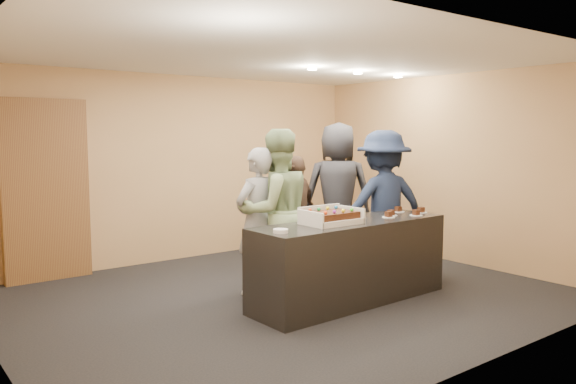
{
  "coord_description": "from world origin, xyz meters",
  "views": [
    {
      "loc": [
        -3.8,
        -5.02,
        1.86
      ],
      "look_at": [
        0.03,
        0.0,
        1.2
      ],
      "focal_mm": 35.0,
      "sensor_mm": 36.0,
      "label": 1
    }
  ],
  "objects_px": {
    "person_sage_man": "(276,212)",
    "plate_stack": "(281,231)",
    "serving_counter": "(350,261)",
    "person_server_grey": "(257,221)",
    "person_dark_suit": "(338,193)",
    "storage_cabinet": "(46,190)",
    "person_brown_extra": "(297,212)",
    "person_navy_man": "(383,205)",
    "cake_box": "(330,219)",
    "sheet_cake": "(331,215)"
  },
  "relations": [
    {
      "from": "person_sage_man",
      "to": "plate_stack",
      "type": "bearing_deg",
      "value": 64.64
    },
    {
      "from": "serving_counter",
      "to": "person_sage_man",
      "type": "bearing_deg",
      "value": 117.46
    },
    {
      "from": "person_server_grey",
      "to": "person_dark_suit",
      "type": "distance_m",
      "value": 1.93
    },
    {
      "from": "person_dark_suit",
      "to": "person_server_grey",
      "type": "bearing_deg",
      "value": 53.29
    },
    {
      "from": "storage_cabinet",
      "to": "person_dark_suit",
      "type": "relative_size",
      "value": 1.14
    },
    {
      "from": "serving_counter",
      "to": "person_server_grey",
      "type": "relative_size",
      "value": 1.41
    },
    {
      "from": "storage_cabinet",
      "to": "person_brown_extra",
      "type": "xyz_separation_m",
      "value": [
        2.91,
        -1.42,
        -0.37
      ]
    },
    {
      "from": "person_server_grey",
      "to": "person_brown_extra",
      "type": "distance_m",
      "value": 1.34
    },
    {
      "from": "serving_counter",
      "to": "person_navy_man",
      "type": "bearing_deg",
      "value": 23.92
    },
    {
      "from": "person_navy_man",
      "to": "person_brown_extra",
      "type": "distance_m",
      "value": 1.23
    },
    {
      "from": "person_brown_extra",
      "to": "person_dark_suit",
      "type": "distance_m",
      "value": 0.72
    },
    {
      "from": "cake_box",
      "to": "storage_cabinet",
      "type": "bearing_deg",
      "value": 125.28
    },
    {
      "from": "serving_counter",
      "to": "plate_stack",
      "type": "xyz_separation_m",
      "value": [
        -1.04,
        -0.11,
        0.47
      ]
    },
    {
      "from": "person_navy_man",
      "to": "person_dark_suit",
      "type": "distance_m",
      "value": 1.04
    },
    {
      "from": "cake_box",
      "to": "person_navy_man",
      "type": "height_order",
      "value": "person_navy_man"
    },
    {
      "from": "person_server_grey",
      "to": "person_brown_extra",
      "type": "bearing_deg",
      "value": -160.15
    },
    {
      "from": "cake_box",
      "to": "person_sage_man",
      "type": "distance_m",
      "value": 0.78
    },
    {
      "from": "storage_cabinet",
      "to": "person_brown_extra",
      "type": "height_order",
      "value": "storage_cabinet"
    },
    {
      "from": "storage_cabinet",
      "to": "sheet_cake",
      "type": "relative_size",
      "value": 4.46
    },
    {
      "from": "sheet_cake",
      "to": "person_sage_man",
      "type": "distance_m",
      "value": 0.8
    },
    {
      "from": "storage_cabinet",
      "to": "person_sage_man",
      "type": "xyz_separation_m",
      "value": [
        1.97,
        -2.23,
        -0.19
      ]
    },
    {
      "from": "serving_counter",
      "to": "storage_cabinet",
      "type": "xyz_separation_m",
      "value": [
        -2.4,
        3.02,
        0.7
      ]
    },
    {
      "from": "cake_box",
      "to": "person_navy_man",
      "type": "relative_size",
      "value": 0.32
    },
    {
      "from": "cake_box",
      "to": "person_sage_man",
      "type": "bearing_deg",
      "value": 101.11
    },
    {
      "from": "person_server_grey",
      "to": "person_navy_man",
      "type": "bearing_deg",
      "value": 154.63
    },
    {
      "from": "serving_counter",
      "to": "person_brown_extra",
      "type": "xyz_separation_m",
      "value": [
        0.51,
        1.59,
        0.33
      ]
    },
    {
      "from": "person_brown_extra",
      "to": "person_server_grey",
      "type": "bearing_deg",
      "value": 6.28
    },
    {
      "from": "storage_cabinet",
      "to": "person_server_grey",
      "type": "bearing_deg",
      "value": -50.21
    },
    {
      "from": "person_dark_suit",
      "to": "serving_counter",
      "type": "bearing_deg",
      "value": 86.34
    },
    {
      "from": "storage_cabinet",
      "to": "serving_counter",
      "type": "bearing_deg",
      "value": -51.47
    },
    {
      "from": "storage_cabinet",
      "to": "person_brown_extra",
      "type": "relative_size",
      "value": 1.47
    },
    {
      "from": "person_dark_suit",
      "to": "plate_stack",
      "type": "bearing_deg",
      "value": 70.52
    },
    {
      "from": "storage_cabinet",
      "to": "person_server_grey",
      "type": "xyz_separation_m",
      "value": [
        1.77,
        -2.12,
        -0.3
      ]
    },
    {
      "from": "storage_cabinet",
      "to": "cake_box",
      "type": "bearing_deg",
      "value": -54.72
    },
    {
      "from": "person_brown_extra",
      "to": "person_navy_man",
      "type": "bearing_deg",
      "value": 90.01
    },
    {
      "from": "person_navy_man",
      "to": "person_brown_extra",
      "type": "bearing_deg",
      "value": -45.97
    },
    {
      "from": "serving_counter",
      "to": "person_server_grey",
      "type": "height_order",
      "value": "person_server_grey"
    },
    {
      "from": "sheet_cake",
      "to": "person_brown_extra",
      "type": "height_order",
      "value": "person_brown_extra"
    },
    {
      "from": "person_brown_extra",
      "to": "plate_stack",
      "type": "bearing_deg",
      "value": 22.44
    },
    {
      "from": "storage_cabinet",
      "to": "sheet_cake",
      "type": "xyz_separation_m",
      "value": [
        2.12,
        -3.02,
        -0.15
      ]
    },
    {
      "from": "serving_counter",
      "to": "cake_box",
      "type": "height_order",
      "value": "cake_box"
    },
    {
      "from": "person_sage_man",
      "to": "person_dark_suit",
      "type": "bearing_deg",
      "value": -147.34
    },
    {
      "from": "person_server_grey",
      "to": "storage_cabinet",
      "type": "bearing_deg",
      "value": -61.86
    },
    {
      "from": "person_server_grey",
      "to": "person_navy_man",
      "type": "height_order",
      "value": "person_navy_man"
    },
    {
      "from": "sheet_cake",
      "to": "person_navy_man",
      "type": "bearing_deg",
      "value": 20.33
    },
    {
      "from": "cake_box",
      "to": "sheet_cake",
      "type": "height_order",
      "value": "cake_box"
    },
    {
      "from": "person_sage_man",
      "to": "person_brown_extra",
      "type": "bearing_deg",
      "value": -130.88
    },
    {
      "from": "person_server_grey",
      "to": "person_sage_man",
      "type": "relative_size",
      "value": 0.89
    },
    {
      "from": "person_sage_man",
      "to": "person_navy_man",
      "type": "bearing_deg",
      "value": 177.02
    },
    {
      "from": "person_navy_man",
      "to": "person_dark_suit",
      "type": "bearing_deg",
      "value": -80.08
    }
  ]
}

